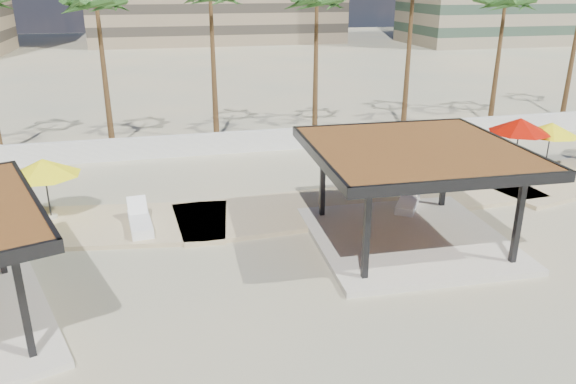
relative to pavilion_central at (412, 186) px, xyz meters
name	(u,v)px	position (x,y,z in m)	size (l,w,h in m)	color
ground	(384,292)	(-2.25, -3.19, -2.18)	(200.00, 200.00, 0.00)	tan
promenade	(359,197)	(-0.25, 4.48, -2.12)	(44.45, 7.97, 0.24)	#C6B284
boundary_wall	(275,140)	(-2.25, 12.81, -1.58)	(56.00, 0.30, 1.20)	silver
pavilion_central	(412,186)	(0.00, 0.00, 0.00)	(7.40, 7.40, 3.65)	beige
umbrella_b	(43,167)	(-13.08, 4.89, 0.11)	(3.60, 3.60, 2.46)	beige
umbrella_c	(520,126)	(8.44, 6.01, 0.27)	(3.23, 3.23, 2.64)	beige
umbrella_e	(551,129)	(10.17, 5.92, 0.01)	(3.24, 3.24, 2.34)	beige
lounger_a	(140,223)	(-9.62, 3.10, -1.78)	(1.01, 2.43, 0.90)	white
lounger_b	(408,203)	(1.20, 2.65, -1.80)	(1.81, 2.24, 0.84)	white
lounger_c	(515,165)	(8.56, 6.06, -1.78)	(1.09, 2.44, 0.89)	white
palm_c	(97,9)	(-11.25, 14.91, 5.45)	(3.00, 3.00, 8.76)	brown
palm_d	(211,3)	(-5.25, 15.71, 5.71)	(3.00, 3.00, 9.04)	brown
palm_e	(317,7)	(0.75, 15.21, 5.45)	(3.00, 3.00, 8.76)	brown
palm_g	(505,7)	(12.75, 15.01, 5.32)	(3.00, 3.00, 8.62)	brown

